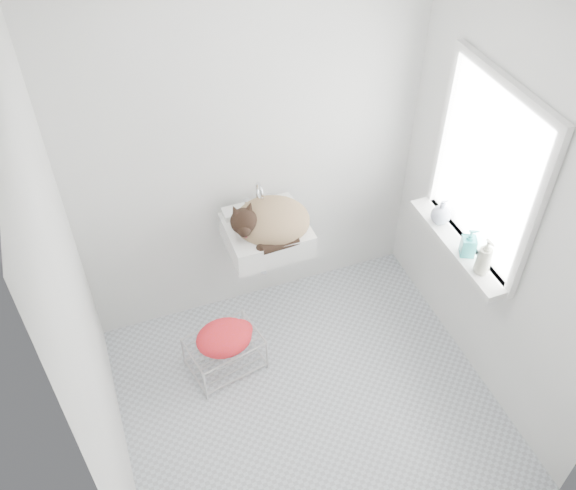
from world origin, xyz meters
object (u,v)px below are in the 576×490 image
object	(u,v)px
cat	(269,221)
bottle_b	(466,254)
sink	(266,225)
bottle_a	(480,271)
bottle_c	(439,222)
wire_rack	(225,351)

from	to	relation	value
cat	bottle_b	world-z (taller)	cat
sink	cat	xyz separation A→B (m)	(0.01, -0.02, 0.04)
sink	bottle_a	bearing A→B (deg)	-38.30
bottle_c	bottle_a	bearing A→B (deg)	-90.00
sink	bottle_c	world-z (taller)	sink
sink	bottle_a	xyz separation A→B (m)	(1.00, -0.79, 0.00)
wire_rack	bottle_c	distance (m)	1.56
sink	bottle_c	xyz separation A→B (m)	(1.00, -0.34, 0.00)
cat	bottle_c	world-z (taller)	cat
bottle_c	cat	bearing A→B (deg)	161.98
sink	bottle_b	size ratio (longest dim) A/B	2.74
cat	bottle_c	distance (m)	1.04
bottle_a	wire_rack	bearing A→B (deg)	160.57
wire_rack	bottle_a	bearing A→B (deg)	-19.43
wire_rack	cat	bearing A→B (deg)	34.10
sink	bottle_c	distance (m)	1.05
sink	cat	size ratio (longest dim) A/B	0.94
bottle_a	bottle_c	distance (m)	0.45
wire_rack	bottle_b	distance (m)	1.60
bottle_b	bottle_c	distance (m)	0.30
wire_rack	bottle_b	size ratio (longest dim) A/B	2.44
wire_rack	bottle_b	xyz separation A→B (m)	(1.39, -0.34, 0.70)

